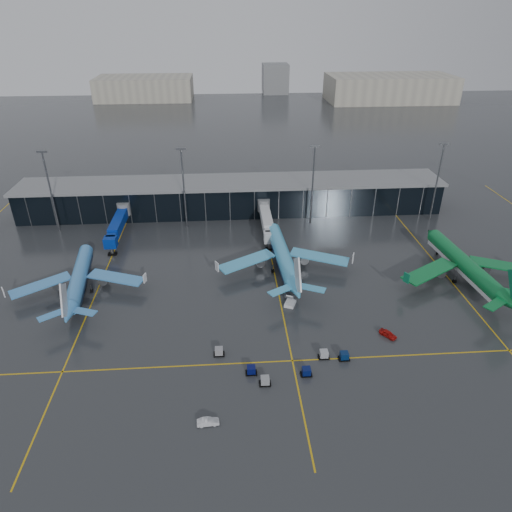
{
  "coord_description": "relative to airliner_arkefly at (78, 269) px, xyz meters",
  "views": [
    {
      "loc": [
        -2.12,
        -84.01,
        62.39
      ],
      "look_at": [
        5.0,
        18.0,
        6.0
      ],
      "focal_mm": 32.0,
      "sensor_mm": 36.0,
      "label": 1
    }
  ],
  "objects": [
    {
      "name": "flood_masts",
      "position": [
        43.94,
        35.36,
        7.97
      ],
      "size": [
        203.0,
        0.5,
        25.5
      ],
      "color": "#595B60",
      "rests_on": "ground"
    },
    {
      "name": "jet_bridges",
      "position": [
        3.94,
        28.35,
        -1.29
      ],
      "size": [
        94.0,
        27.5,
        7.2
      ],
      "color": "#595B60",
      "rests_on": "ground"
    },
    {
      "name": "terminal_pier",
      "position": [
        38.94,
        47.36,
        -0.43
      ],
      "size": [
        142.0,
        17.0,
        10.7
      ],
      "color": "black",
      "rests_on": "ground"
    },
    {
      "name": "airliner_aer_lingus",
      "position": [
        97.15,
        -1.22,
        0.83
      ],
      "size": [
        41.23,
        46.13,
        13.35
      ],
      "primitive_type": null,
      "rotation": [
        0.0,
        0.0,
        0.07
      ],
      "color": "#0D7134",
      "rests_on": "ground"
    },
    {
      "name": "airliner_arkefly",
      "position": [
        0.0,
        0.0,
        0.0
      ],
      "size": [
        37.98,
        41.99,
        11.69
      ],
      "primitive_type": null,
      "rotation": [
        0.0,
        0.0,
        0.13
      ],
      "color": "#428FD8",
      "rests_on": "ground"
    },
    {
      "name": "taxi_lines",
      "position": [
        48.94,
        -4.03,
        -5.84
      ],
      "size": [
        220.0,
        120.0,
        0.02
      ],
      "color": "gold",
      "rests_on": "ground"
    },
    {
      "name": "ground",
      "position": [
        38.94,
        -14.64,
        -5.85
      ],
      "size": [
        600.0,
        600.0,
        0.0
      ],
      "primitive_type": "plane",
      "color": "#282B2D",
      "rests_on": "ground"
    },
    {
      "name": "service_van_white",
      "position": [
        32.47,
        -44.3,
        -5.23
      ],
      "size": [
        3.85,
        1.59,
        1.24
      ],
      "primitive_type": "imported",
      "rotation": [
        0.0,
        0.0,
        1.65
      ],
      "color": "silver",
      "rests_on": "ground"
    },
    {
      "name": "service_van_red",
      "position": [
        70.43,
        -23.43,
        -5.18
      ],
      "size": [
        3.64,
        4.07,
        1.34
      ],
      "primitive_type": "imported",
      "rotation": [
        0.0,
        0.0,
        0.66
      ],
      "color": "#AA100D",
      "rests_on": "ground"
    },
    {
      "name": "mobile_airstair",
      "position": [
        51.12,
        -10.28,
        -5.08
      ],
      "size": [
        3.27,
        3.8,
        3.45
      ],
      "rotation": [
        0.0,
        0.0,
        -0.4
      ],
      "color": "white",
      "rests_on": "ground"
    },
    {
      "name": "airliner_klm_near",
      "position": [
        51.25,
        7.12,
        0.63
      ],
      "size": [
        39.24,
        44.09,
        12.95
      ],
      "primitive_type": null,
      "rotation": [
        0.0,
        0.0,
        0.05
      ],
      "color": "#43AADD",
      "rests_on": "ground"
    },
    {
      "name": "distant_hangars",
      "position": [
        88.89,
        255.44,
        2.94
      ],
      "size": [
        260.0,
        71.0,
        22.0
      ],
      "color": "#B2AD99",
      "rests_on": "ground"
    },
    {
      "name": "baggage_carts",
      "position": [
        47.24,
        -31.33,
        -5.09
      ],
      "size": [
        27.22,
        10.32,
        1.7
      ],
      "color": "black",
      "rests_on": "ground"
    }
  ]
}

